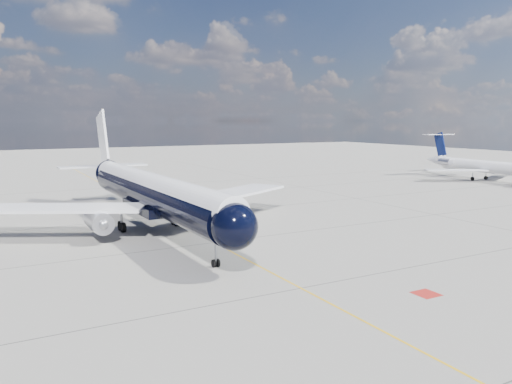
{
  "coord_description": "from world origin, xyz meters",
  "views": [
    {
      "loc": [
        -18.77,
        -32.89,
        11.56
      ],
      "look_at": [
        6.59,
        13.65,
        4.0
      ],
      "focal_mm": 35.0,
      "sensor_mm": 36.0,
      "label": 1
    }
  ],
  "objects": [
    {
      "name": "taxiway_centerline",
      "position": [
        0.0,
        25.0,
        0.0
      ],
      "size": [
        0.16,
        160.0,
        0.01
      ],
      "primitive_type": "cube",
      "color": "#DFA70B",
      "rests_on": "ground"
    },
    {
      "name": "regional_jet",
      "position": [
        66.71,
        32.69,
        2.93
      ],
      "size": [
        23.8,
        27.41,
        9.28
      ],
      "rotation": [
        0.0,
        0.0,
        -0.08
      ],
      "color": "white",
      "rests_on": "ground"
    },
    {
      "name": "main_airliner",
      "position": [
        -3.54,
        19.15,
        4.1
      ],
      "size": [
        37.55,
        45.65,
        13.2
      ],
      "rotation": [
        0.0,
        0.0,
        0.02
      ],
      "color": "black",
      "rests_on": "ground"
    },
    {
      "name": "ground",
      "position": [
        0.0,
        30.0,
        0.0
      ],
      "size": [
        320.0,
        320.0,
        0.0
      ],
      "primitive_type": "plane",
      "color": "gray",
      "rests_on": "ground"
    },
    {
      "name": "red_marking",
      "position": [
        6.8,
        -10.0,
        0.0
      ],
      "size": [
        1.6,
        1.6,
        0.01
      ],
      "primitive_type": "cube",
      "color": "maroon",
      "rests_on": "ground"
    }
  ]
}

